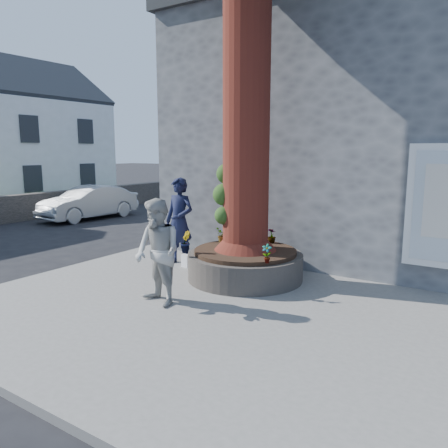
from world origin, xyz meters
The scene contains 14 objects.
ground centered at (0.00, 0.00, 0.00)m, with size 120.00×120.00×0.00m, color black.
pavement centered at (1.50, 1.00, 0.06)m, with size 9.00×8.00×0.12m, color slate.
yellow_line centered at (-3.05, 1.00, 0.00)m, with size 0.10×30.00×0.01m, color yellow.
stone_shop centered at (2.50, 7.20, 3.16)m, with size 10.30×8.30×6.30m.
planter centered at (0.80, 2.00, 0.41)m, with size 2.30×2.30×0.60m.
cottage_far centered at (-16.50, 8.00, 3.79)m, with size 7.30×7.40×8.75m.
man centered at (-1.04, 2.20, 1.10)m, with size 0.71×0.47×1.96m, color black.
woman centered at (0.34, -0.07, 1.01)m, with size 0.87×0.68×1.78m, color #A4A39D.
shopping_bag centered at (-0.74, 2.04, 0.26)m, with size 0.20×0.12×0.28m, color white.
car_silver centered at (-8.64, 5.96, 0.65)m, with size 1.37×3.93×1.30m, color #94989B.
plant_a centered at (1.65, 1.30, 0.89)m, with size 0.18×0.12×0.34m, color gray.
plant_b centered at (-0.05, 1.15, 0.93)m, with size 0.23×0.22×0.42m, color gray.
plant_c centered at (0.95, 2.85, 0.88)m, with size 0.18×0.18×0.32m, color gray.
plant_d centered at (0.03, 2.33, 0.88)m, with size 0.28×0.25×0.32m, color gray.
Camera 1 is at (5.11, -5.35, 2.69)m, focal length 35.00 mm.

